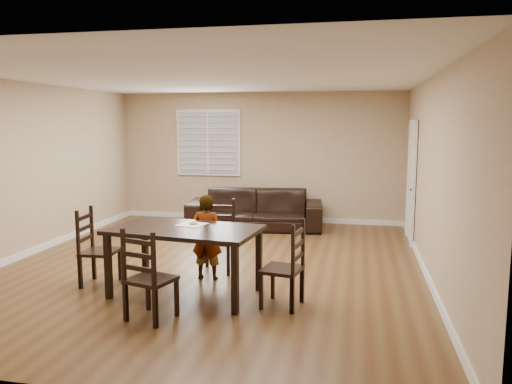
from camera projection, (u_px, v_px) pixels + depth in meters
The scene contains 11 objects.
ground at pixel (212, 266), 7.28m from camera, with size 7.00×7.00×0.00m, color brown.
room at pixel (217, 141), 7.20m from camera, with size 6.04×7.04×2.72m.
dining_table at pixel (185, 235), 5.97m from camera, with size 1.87×1.19×0.83m.
chair_near at pixel (219, 238), 7.06m from camera, with size 0.47×0.44×1.01m.
chair_far at pixel (143, 281), 5.15m from camera, with size 0.54×0.52×1.00m.
chair_left at pixel (91, 250), 6.41m from camera, with size 0.45×0.48×1.00m.
chair_right at pixel (292, 269), 5.59m from camera, with size 0.49×0.51×0.99m.
child at pixel (207, 237), 6.60m from camera, with size 0.42×0.27×1.14m, color gray.
napkin at pixel (192, 224), 6.15m from camera, with size 0.31×0.31×0.00m, color beige.
donut at pixel (193, 223), 6.14m from camera, with size 0.10×0.10×0.04m.
sofa at pixel (255, 209), 9.83m from camera, with size 2.62×1.02×0.76m, color black.
Camera 1 is at (2.05, -6.80, 2.07)m, focal length 35.00 mm.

